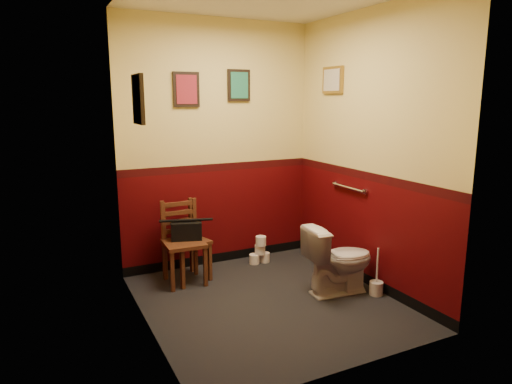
# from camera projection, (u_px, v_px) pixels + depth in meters

# --- Properties ---
(floor) EXTENTS (2.20, 2.40, 0.00)m
(floor) POSITION_uv_depth(u_px,v_px,m) (268.00, 302.00, 4.24)
(floor) COLOR black
(floor) RESTS_ON ground
(wall_back) EXTENTS (2.20, 0.00, 2.70)m
(wall_back) POSITION_uv_depth(u_px,v_px,m) (218.00, 146.00, 5.02)
(wall_back) COLOR #440407
(wall_back) RESTS_ON ground
(wall_front) EXTENTS (2.20, 0.00, 2.70)m
(wall_front) POSITION_uv_depth(u_px,v_px,m) (356.00, 179.00, 2.92)
(wall_front) COLOR #440407
(wall_front) RESTS_ON ground
(wall_left) EXTENTS (0.00, 2.40, 2.70)m
(wall_left) POSITION_uv_depth(u_px,v_px,m) (142.00, 166.00, 3.49)
(wall_left) COLOR #440407
(wall_left) RESTS_ON ground
(wall_right) EXTENTS (0.00, 2.40, 2.70)m
(wall_right) POSITION_uv_depth(u_px,v_px,m) (368.00, 152.00, 4.45)
(wall_right) COLOR #440407
(wall_right) RESTS_ON ground
(grab_bar) EXTENTS (0.05, 0.56, 0.06)m
(grab_bar) POSITION_uv_depth(u_px,v_px,m) (348.00, 188.00, 4.73)
(grab_bar) COLOR silver
(grab_bar) RESTS_ON wall_right
(framed_print_back_a) EXTENTS (0.28, 0.04, 0.36)m
(framed_print_back_a) POSITION_uv_depth(u_px,v_px,m) (186.00, 89.00, 4.73)
(framed_print_back_a) COLOR black
(framed_print_back_a) RESTS_ON wall_back
(framed_print_back_b) EXTENTS (0.26, 0.04, 0.34)m
(framed_print_back_b) POSITION_uv_depth(u_px,v_px,m) (239.00, 85.00, 4.99)
(framed_print_back_b) COLOR black
(framed_print_back_b) RESTS_ON wall_back
(framed_print_left) EXTENTS (0.04, 0.30, 0.38)m
(framed_print_left) POSITION_uv_depth(u_px,v_px,m) (138.00, 99.00, 3.49)
(framed_print_left) COLOR black
(framed_print_left) RESTS_ON wall_left
(framed_print_right) EXTENTS (0.04, 0.34, 0.28)m
(framed_print_right) POSITION_uv_depth(u_px,v_px,m) (333.00, 80.00, 4.83)
(framed_print_right) COLOR olive
(framed_print_right) RESTS_ON wall_right
(toilet) EXTENTS (0.71, 0.44, 0.66)m
(toilet) POSITION_uv_depth(u_px,v_px,m) (339.00, 260.00, 4.40)
(toilet) COLOR white
(toilet) RESTS_ON floor
(toilet_brush) EXTENTS (0.13, 0.13, 0.47)m
(toilet_brush) POSITION_uv_depth(u_px,v_px,m) (376.00, 287.00, 4.39)
(toilet_brush) COLOR silver
(toilet_brush) RESTS_ON floor
(chair_left) EXTENTS (0.41, 0.41, 0.84)m
(chair_left) POSITION_uv_depth(u_px,v_px,m) (183.00, 242.00, 4.64)
(chair_left) COLOR #5A301B
(chair_left) RESTS_ON floor
(chair_right) EXTENTS (0.47, 0.47, 0.82)m
(chair_right) POSITION_uv_depth(u_px,v_px,m) (185.00, 241.00, 4.71)
(chair_right) COLOR #5A301B
(chair_right) RESTS_ON floor
(handbag) EXTENTS (0.34, 0.24, 0.23)m
(handbag) POSITION_uv_depth(u_px,v_px,m) (186.00, 231.00, 4.66)
(handbag) COLOR black
(handbag) RESTS_ON chair_right
(tp_stack) EXTENTS (0.25, 0.15, 0.32)m
(tp_stack) POSITION_uv_depth(u_px,v_px,m) (260.00, 252.00, 5.23)
(tp_stack) COLOR silver
(tp_stack) RESTS_ON floor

